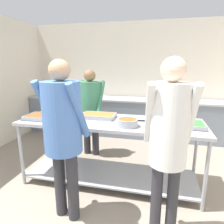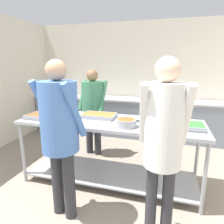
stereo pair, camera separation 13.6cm
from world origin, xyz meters
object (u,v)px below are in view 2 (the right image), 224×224
(plate_stack, at_px, (67,118))
(serving_tray_roast, at_px, (185,126))
(guest_serving_left, at_px, (60,125))
(cook_behind_counter, at_px, (93,104))
(water_bottle, at_px, (92,93))
(guest_serving_right, at_px, (164,134))
(sauce_pan, at_px, (126,123))
(broccoli_bowl, at_px, (153,126))
(serving_tray_vegetables, at_px, (99,116))
(serving_tray_greens, at_px, (43,116))

(plate_stack, bearing_deg, serving_tray_roast, 1.94)
(plate_stack, relative_size, guest_serving_left, 0.15)
(cook_behind_counter, bearing_deg, serving_tray_roast, -28.96)
(guest_serving_left, relative_size, water_bottle, 7.24)
(serving_tray_roast, height_order, guest_serving_right, guest_serving_right)
(sauce_pan, distance_m, broccoli_bowl, 0.33)
(guest_serving_left, height_order, cook_behind_counter, guest_serving_left)
(serving_tray_roast, xyz_separation_m, water_bottle, (-2.03, 2.02, 0.05))
(serving_tray_vegetables, relative_size, guest_serving_left, 0.28)
(sauce_pan, distance_m, water_bottle, 2.55)
(sauce_pan, bearing_deg, guest_serving_right, -53.59)
(broccoli_bowl, height_order, guest_serving_left, guest_serving_left)
(serving_tray_greens, xyz_separation_m, serving_tray_vegetables, (0.78, 0.24, 0.00))
(plate_stack, distance_m, serving_tray_vegetables, 0.45)
(serving_tray_roast, relative_size, guest_serving_right, 0.26)
(serving_tray_greens, relative_size, serving_tray_vegetables, 0.88)
(serving_tray_vegetables, height_order, cook_behind_counter, cook_behind_counter)
(serving_tray_vegetables, distance_m, guest_serving_left, 0.91)
(guest_serving_left, xyz_separation_m, guest_serving_right, (1.04, -0.05, 0.02))
(plate_stack, xyz_separation_m, serving_tray_roast, (1.57, 0.05, 0.01))
(serving_tray_vegetables, relative_size, serving_tray_roast, 1.06)
(serving_tray_vegetables, bearing_deg, guest_serving_right, -45.05)
(guest_serving_left, relative_size, cook_behind_counter, 1.09)
(serving_tray_greens, xyz_separation_m, guest_serving_right, (1.72, -0.70, 0.14))
(serving_tray_greens, xyz_separation_m, water_bottle, (-0.08, 2.11, 0.05))
(serving_tray_roast, height_order, cook_behind_counter, cook_behind_counter)
(serving_tray_greens, height_order, plate_stack, serving_tray_greens)
(guest_serving_right, relative_size, cook_behind_counter, 1.10)
(broccoli_bowl, xyz_separation_m, guest_serving_left, (-0.91, -0.59, 0.10))
(serving_tray_greens, relative_size, water_bottle, 1.76)
(water_bottle, bearing_deg, broccoli_bowl, -52.52)
(broccoli_bowl, bearing_deg, serving_tray_greens, 177.85)
(serving_tray_vegetables, relative_size, cook_behind_counter, 0.30)
(sauce_pan, bearing_deg, broccoli_bowl, 1.72)
(plate_stack, relative_size, water_bottle, 1.08)
(guest_serving_right, bearing_deg, serving_tray_roast, 73.54)
(cook_behind_counter, height_order, water_bottle, cook_behind_counter)
(plate_stack, xyz_separation_m, broccoli_bowl, (1.21, -0.09, 0.02))
(serving_tray_greens, bearing_deg, broccoli_bowl, -2.15)
(broccoli_bowl, relative_size, serving_tray_roast, 0.45)
(guest_serving_right, distance_m, cook_behind_counter, 2.10)
(guest_serving_left, height_order, water_bottle, guest_serving_left)
(guest_serving_left, distance_m, guest_serving_right, 1.05)
(broccoli_bowl, distance_m, water_bottle, 2.73)
(water_bottle, bearing_deg, guest_serving_left, -74.77)
(plate_stack, xyz_separation_m, guest_serving_right, (1.34, -0.73, 0.15))
(plate_stack, bearing_deg, cook_behind_counter, 88.03)
(serving_tray_roast, xyz_separation_m, guest_serving_right, (-0.23, -0.79, 0.14))
(guest_serving_left, relative_size, guest_serving_right, 0.99)
(guest_serving_left, bearing_deg, sauce_pan, 45.10)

